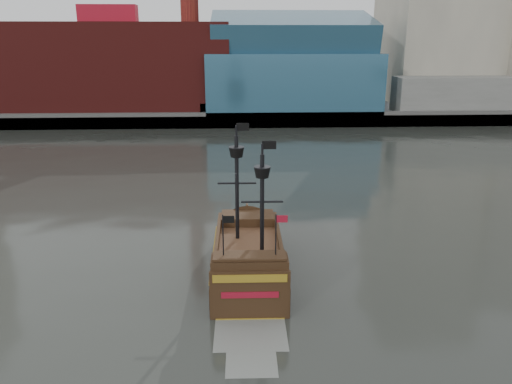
{
  "coord_description": "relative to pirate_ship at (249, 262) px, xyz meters",
  "views": [
    {
      "loc": [
        -0.56,
        -21.05,
        14.76
      ],
      "look_at": [
        1.05,
        13.3,
        4.0
      ],
      "focal_mm": 35.0,
      "sensor_mm": 36.0,
      "label": 1
    }
  ],
  "objects": [
    {
      "name": "promenade_far",
      "position": [
        -0.33,
        83.91,
        0.06
      ],
      "size": [
        220.0,
        60.0,
        2.0
      ],
      "primitive_type": "cube",
      "color": "slate",
      "rests_on": "ground"
    },
    {
      "name": "ground",
      "position": [
        -0.33,
        -8.09,
        -0.94
      ],
      "size": [
        400.0,
        400.0,
        0.0
      ],
      "primitive_type": "plane",
      "color": "#252823",
      "rests_on": "ground"
    },
    {
      "name": "seawall",
      "position": [
        -0.33,
        54.41,
        0.36
      ],
      "size": [
        220.0,
        1.0,
        2.6
      ],
      "primitive_type": "cube",
      "color": "#4C4C49",
      "rests_on": "ground"
    },
    {
      "name": "pirate_ship",
      "position": [
        0.0,
        0.0,
        0.0
      ],
      "size": [
        4.62,
        13.88,
        10.33
      ],
      "rotation": [
        0.0,
        0.0,
        -0.02
      ],
      "color": "black",
      "rests_on": "ground"
    }
  ]
}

